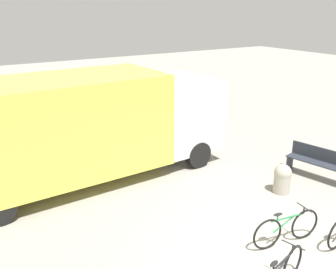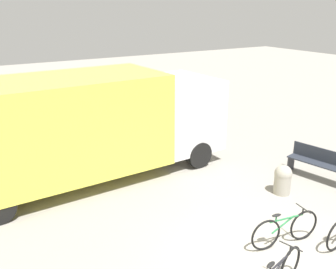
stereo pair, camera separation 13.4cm
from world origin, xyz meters
name	(u,v)px [view 1 (the left image)]	position (x,y,z in m)	size (l,w,h in m)	color
ground_plane	(272,261)	(0.00, 0.00, 0.00)	(60.00, 60.00, 0.00)	gray
delivery_truck	(81,125)	(-1.80, 5.51, 1.65)	(8.40, 2.85, 3.01)	#EAE04C
park_bench	(321,162)	(3.99, 1.93, 0.51)	(0.79, 1.97, 0.90)	#282D38
bicycle_middle	(286,228)	(0.67, 0.28, 0.37)	(1.65, 0.44, 0.78)	black
bollard_near_bench	(282,178)	(2.38, 1.92, 0.42)	(0.46, 0.46, 0.81)	#9E998C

